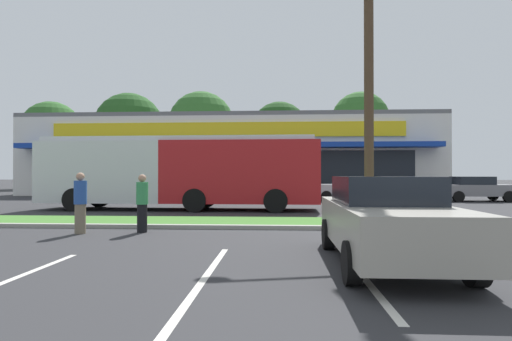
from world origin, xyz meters
name	(u,v)px	position (x,y,z in m)	size (l,w,h in m)	color
grass_median	(228,222)	(0.00, 14.00, 0.06)	(56.00, 2.20, 0.12)	#427A2D
curb_lip	(223,227)	(0.00, 12.78, 0.06)	(56.00, 0.24, 0.12)	#99968C
parking_stripe_1	(204,278)	(0.49, 7.16, 0.00)	(0.12, 4.80, 0.01)	silver
parking_stripe_2	(359,272)	(2.95, 7.71, 0.00)	(0.12, 4.80, 0.01)	silver
storefront_building	(235,157)	(-2.22, 36.24, 3.09)	(31.83, 13.81, 6.17)	silver
tree_far_left	(52,131)	(-24.03, 45.42, 6.51)	(6.57, 6.57, 9.81)	#473323
tree_left	(129,127)	(-15.43, 46.36, 6.97)	(7.72, 7.72, 10.84)	#473323
tree_mid_left	(201,125)	(-6.81, 44.62, 7.00)	(7.11, 7.11, 10.57)	#473323
tree_mid	(279,130)	(1.66, 43.75, 6.23)	(5.97, 5.97, 9.23)	#473323
tree_mid_right	(360,121)	(9.86, 42.71, 7.01)	(5.85, 5.85, 9.96)	#473323
utility_pole	(365,45)	(4.37, 14.09, 5.72)	(3.15, 2.37, 10.73)	#4C3826
city_bus	(180,171)	(-2.83, 19.11, 1.77)	(12.49, 2.87, 3.25)	#AD191E
car_0	(302,188)	(3.01, 25.67, 0.76)	(4.27, 1.92, 1.48)	#B7B7BC
car_2	(386,219)	(3.55, 8.36, 0.80)	(1.95, 4.55, 1.56)	#9E998C
car_3	(475,188)	(13.29, 25.83, 0.76)	(4.52, 1.94, 1.46)	slate
pedestrian_near_bench	(142,203)	(-2.14, 11.98, 0.80)	(0.32, 0.32, 1.60)	black
pedestrian_by_pole	(80,203)	(-3.71, 11.63, 0.83)	(0.33, 0.33, 1.65)	#726651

